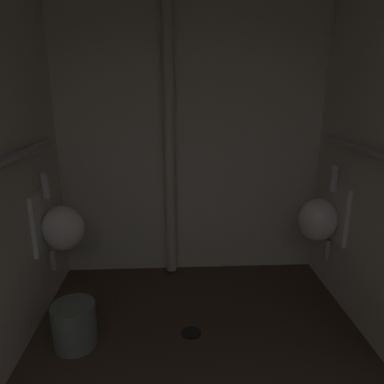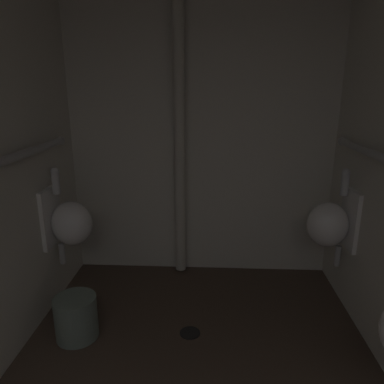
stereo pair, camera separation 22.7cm
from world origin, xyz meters
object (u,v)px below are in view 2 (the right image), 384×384
(standpipe_back_wall, at_px, (180,139))
(floor_drain, at_px, (190,333))
(waste_bin, at_px, (76,317))
(urinal_right_far, at_px, (331,223))
(urinal_left_mid, at_px, (69,222))

(standpipe_back_wall, height_order, floor_drain, standpipe_back_wall)
(standpipe_back_wall, xyz_separation_m, waste_bin, (-0.62, -0.94, -1.06))
(urinal_right_far, xyz_separation_m, waste_bin, (-1.77, -0.51, -0.51))
(urinal_left_mid, bearing_deg, urinal_right_far, 2.07)
(standpipe_back_wall, xyz_separation_m, floor_drain, (0.13, -0.87, -1.21))
(standpipe_back_wall, relative_size, floor_drain, 16.93)
(standpipe_back_wall, bearing_deg, waste_bin, -123.61)
(standpipe_back_wall, relative_size, waste_bin, 8.13)
(urinal_left_mid, relative_size, waste_bin, 2.59)
(urinal_right_far, relative_size, floor_drain, 5.39)
(urinal_left_mid, bearing_deg, floor_drain, -21.99)
(urinal_left_mid, xyz_separation_m, waste_bin, (0.17, -0.44, -0.51))
(urinal_left_mid, distance_m, floor_drain, 1.19)
(urinal_right_far, bearing_deg, waste_bin, -163.94)
(urinal_right_far, height_order, floor_drain, urinal_right_far)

